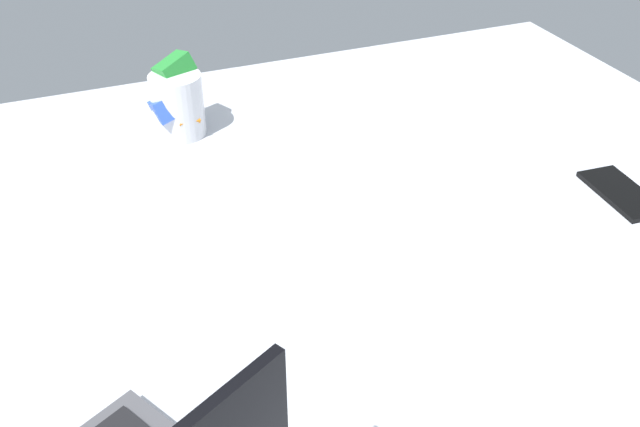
% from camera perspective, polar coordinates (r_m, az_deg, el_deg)
% --- Properties ---
extents(bed_mattress, '(1.80, 1.40, 0.18)m').
position_cam_1_polar(bed_mattress, '(1.00, -4.17, -10.01)').
color(bed_mattress, '#B7BCC6').
rests_on(bed_mattress, ground).
extents(snack_cup, '(0.09, 0.10, 0.14)m').
position_cam_1_polar(snack_cup, '(1.28, -11.24, 8.57)').
color(snack_cup, silver).
rests_on(snack_cup, bed_mattress).
extents(cell_phone, '(0.08, 0.14, 0.01)m').
position_cam_1_polar(cell_phone, '(1.20, 22.72, 1.50)').
color(cell_phone, black).
rests_on(cell_phone, bed_mattress).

